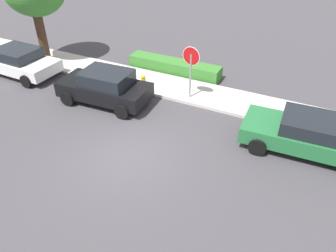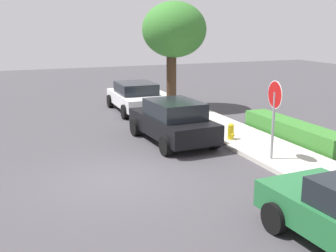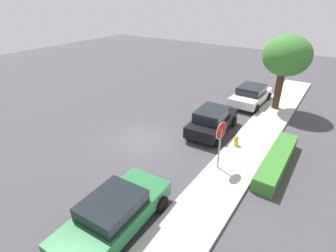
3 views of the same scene
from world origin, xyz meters
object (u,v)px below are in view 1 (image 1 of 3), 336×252
at_px(stop_sign, 191,64).
at_px(parked_car_white, 19,61).
at_px(fire_hydrant, 143,82).
at_px(parked_car_black, 105,87).
at_px(parked_car_green, 308,134).

bearing_deg(stop_sign, parked_car_white, -170.80).
distance_m(stop_sign, fire_hydrant, 2.75).
bearing_deg(parked_car_black, parked_car_green, 2.36).
relative_size(parked_car_black, parked_car_white, 0.98).
height_order(stop_sign, parked_car_white, stop_sign).
distance_m(parked_car_white, fire_hydrant, 6.67).
bearing_deg(fire_hydrant, parked_car_black, -114.50).
height_order(parked_car_green, fire_hydrant, parked_car_green).
height_order(parked_car_black, parked_car_green, parked_car_black).
xyz_separation_m(parked_car_black, fire_hydrant, (0.85, 1.86, -0.41)).
xyz_separation_m(parked_car_black, parked_car_green, (8.42, 0.35, -0.06)).
bearing_deg(parked_car_green, parked_car_black, -177.64).
bearing_deg(fire_hydrant, parked_car_white, -167.68).
xyz_separation_m(stop_sign, parked_car_white, (-8.89, -1.44, -1.01)).
distance_m(stop_sign, parked_car_green, 5.50).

